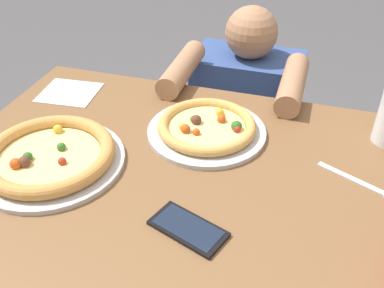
{
  "coord_description": "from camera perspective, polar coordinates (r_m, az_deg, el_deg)",
  "views": [
    {
      "loc": [
        0.19,
        -0.71,
        1.39
      ],
      "look_at": [
        -0.06,
        0.09,
        0.78
      ],
      "focal_mm": 41.38,
      "sensor_mm": 36.0,
      "label": 1
    }
  ],
  "objects": [
    {
      "name": "pizza_far",
      "position": [
        1.12,
        1.92,
        2.1
      ],
      "size": [
        0.3,
        0.3,
        0.04
      ],
      "color": "#B7B7BC",
      "rests_on": "dining_table"
    },
    {
      "name": "cell_phone",
      "position": [
        0.87,
        -0.5,
        -10.83
      ],
      "size": [
        0.17,
        0.12,
        0.01
      ],
      "color": "black",
      "rests_on": "dining_table"
    },
    {
      "name": "fork",
      "position": [
        1.04,
        21.39,
        -4.92
      ],
      "size": [
        0.19,
        0.1,
        0.0
      ],
      "color": "silver",
      "rests_on": "dining_table"
    },
    {
      "name": "pizza_near",
      "position": [
        1.07,
        -17.91,
        -1.51
      ],
      "size": [
        0.34,
        0.34,
        0.05
      ],
      "color": "#B7B7BC",
      "rests_on": "dining_table"
    },
    {
      "name": "dining_table",
      "position": [
        1.06,
        1.54,
        -9.66
      ],
      "size": [
        1.23,
        0.83,
        0.75
      ],
      "color": "brown",
      "rests_on": "ground"
    },
    {
      "name": "diner_seated",
      "position": [
        1.7,
        6.52,
        0.94
      ],
      "size": [
        0.4,
        0.52,
        0.92
      ],
      "color": "#333847",
      "rests_on": "ground"
    },
    {
      "name": "paper_napkin",
      "position": [
        1.35,
        -15.52,
        6.41
      ],
      "size": [
        0.17,
        0.16,
        0.0
      ],
      "primitive_type": "cube",
      "rotation": [
        0.0,
        0.0,
        0.08
      ],
      "color": "white",
      "rests_on": "dining_table"
    }
  ]
}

